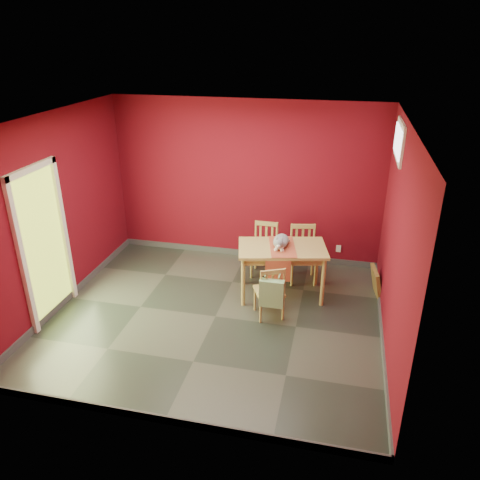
% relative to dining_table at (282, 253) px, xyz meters
% --- Properties ---
extents(ground, '(4.50, 4.50, 0.00)m').
position_rel_dining_table_xyz_m(ground, '(-0.80, -0.80, -0.69)').
color(ground, '#2D342D').
rests_on(ground, ground).
extents(room_shell, '(4.50, 4.50, 4.50)m').
position_rel_dining_table_xyz_m(room_shell, '(-0.80, -0.80, -0.64)').
color(room_shell, '#5F0915').
rests_on(room_shell, ground).
extents(doorway, '(0.06, 1.01, 2.13)m').
position_rel_dining_table_xyz_m(doorway, '(-3.03, -1.20, 0.43)').
color(doorway, '#B7D838').
rests_on(doorway, ground).
extents(window, '(0.05, 0.90, 0.50)m').
position_rel_dining_table_xyz_m(window, '(1.43, 0.20, 1.66)').
color(window, white).
rests_on(window, room_shell).
extents(outlet_plate, '(0.08, 0.02, 0.12)m').
position_rel_dining_table_xyz_m(outlet_plate, '(0.80, 1.19, -0.39)').
color(outlet_plate, silver).
rests_on(outlet_plate, room_shell).
extents(dining_table, '(1.39, 1.00, 0.79)m').
position_rel_dining_table_xyz_m(dining_table, '(0.00, 0.00, 0.00)').
color(dining_table, tan).
rests_on(dining_table, ground).
extents(table_runner, '(0.51, 0.81, 0.38)m').
position_rel_dining_table_xyz_m(table_runner, '(0.00, -0.12, 0.04)').
color(table_runner, '#A7482E').
rests_on(table_runner, dining_table).
extents(chair_far_left, '(0.40, 0.40, 0.86)m').
position_rel_dining_table_xyz_m(chair_far_left, '(-0.36, 0.61, -0.25)').
color(chair_far_left, tan).
rests_on(chair_far_left, ground).
extents(chair_far_right, '(0.50, 0.50, 0.90)m').
position_rel_dining_table_xyz_m(chair_far_right, '(0.26, 0.55, -0.23)').
color(chair_far_right, tan).
rests_on(chair_far_right, ground).
extents(chair_near, '(0.49, 0.49, 0.79)m').
position_rel_dining_table_xyz_m(chair_near, '(-0.07, -0.63, -0.28)').
color(chair_near, tan).
rests_on(chair_near, ground).
extents(tote_bag, '(0.32, 0.19, 0.45)m').
position_rel_dining_table_xyz_m(tote_bag, '(-0.02, -0.82, -0.21)').
color(tote_bag, '#7EB175').
rests_on(tote_bag, chair_near).
extents(cat, '(0.43, 0.52, 0.23)m').
position_rel_dining_table_xyz_m(cat, '(-0.03, 0.02, 0.21)').
color(cat, slate).
rests_on(cat, table_runner).
extents(picture_frame, '(0.21, 0.46, 0.44)m').
position_rel_dining_table_xyz_m(picture_frame, '(1.39, 0.28, -0.47)').
color(picture_frame, brown).
rests_on(picture_frame, ground).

